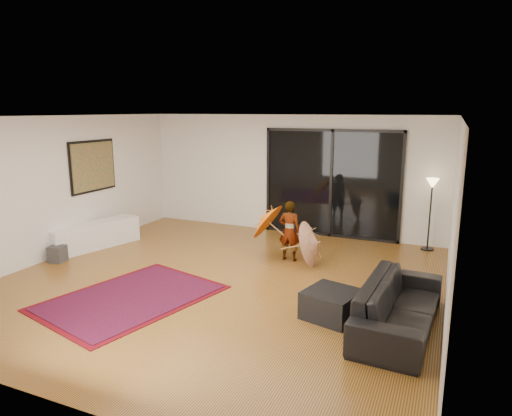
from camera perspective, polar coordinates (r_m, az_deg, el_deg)
The scene contains 17 objects.
floor at distance 7.75m, azimuth -4.69°, elevation -9.07°, with size 7.00×7.00×0.00m, color #A96F2E.
ceiling at distance 7.23m, azimuth -5.06°, elevation 11.31°, with size 7.00×7.00×0.00m, color white.
wall_back at distance 10.54m, azimuth 4.17°, elevation 4.22°, with size 7.00×7.00×0.00m, color silver.
wall_front at distance 4.70m, azimuth -25.61°, elevation -7.10°, with size 7.00×7.00×0.00m, color silver.
wall_left at distance 9.52m, azimuth -23.80°, elevation 2.35°, with size 7.00×7.00×0.00m, color silver.
wall_right at distance 6.52m, azimuth 23.38°, elevation -1.72°, with size 7.00×7.00×0.00m, color silver.
sliding_door at distance 10.25m, azimuth 9.39°, elevation 3.02°, with size 3.06×0.07×2.40m.
painting at distance 10.15m, azimuth -19.69°, elevation 4.94°, with size 0.04×1.28×1.08m.
media_console at distance 10.02m, azimuth -19.54°, elevation -3.22°, with size 0.47×1.90×0.53m, color white.
speaker at distance 9.38m, azimuth -23.57°, elevation -5.27°, with size 0.27×0.27×0.31m, color #424244.
persian_rug at distance 7.31m, azimuth -15.36°, elevation -10.76°, with size 2.41×2.93×0.02m.
sofa at distance 6.33m, azimuth 17.47°, elevation -11.53°, with size 2.18×0.85×0.64m, color black.
ottoman at distance 6.48m, azimuth 9.43°, elevation -11.76°, with size 0.67×0.67×0.39m, color black.
floor_lamp at distance 9.75m, azimuth 21.10°, elevation 1.66°, with size 0.25×0.25×1.47m.
child at distance 8.61m, azimuth 4.20°, elevation -2.85°, with size 0.42×0.28×1.15m, color #999999.
parasol_orange at distance 8.72m, azimuth 0.69°, elevation -1.55°, with size 0.61×0.80×0.87m.
parasol_white at distance 8.32m, azimuth 7.76°, elevation -3.98°, with size 0.53×0.85×0.89m.
Camera 1 is at (3.43, -6.36, 2.80)m, focal length 32.00 mm.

